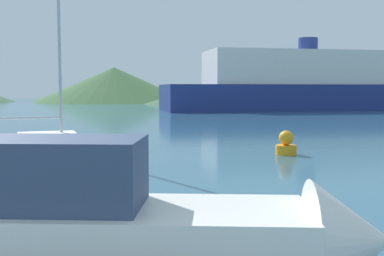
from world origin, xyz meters
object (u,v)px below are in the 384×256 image
Objects in this scene: sailboat_inner at (47,143)px; buoy_marker at (286,145)px; motorboat_near at (122,228)px; ferry_distant at (307,84)px.

buoy_marker is (9.17, -0.84, 0.02)m from sailboat_inner.
sailboat_inner reaches higher than motorboat_near.
buoy_marker is (-11.13, -38.73, -2.63)m from ferry_distant.
ferry_distant is (15.94, 50.13, 2.45)m from motorboat_near.
motorboat_near reaches higher than buoy_marker.
motorboat_near is at bearing -117.46° from ferry_distant.
ferry_distant is 40.38m from buoy_marker.
buoy_marker is at bearing 71.44° from motorboat_near.
sailboat_inner is at bearing 113.89° from motorboat_near.
sailboat_inner is at bearing 174.75° from buoy_marker.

